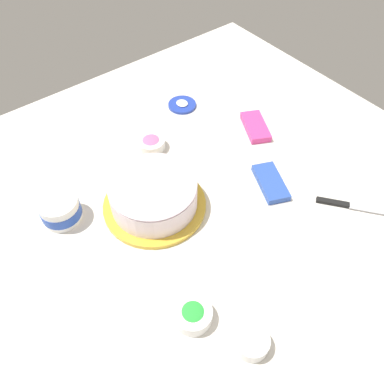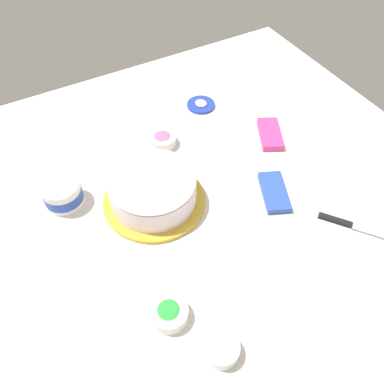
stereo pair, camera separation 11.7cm
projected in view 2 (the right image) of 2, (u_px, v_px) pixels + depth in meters
The scene contains 10 objects.
ground_plane at pixel (212, 198), 1.20m from camera, with size 1.54×1.54×0.00m, color silver.
frosted_cake at pixel (153, 190), 1.15m from camera, with size 0.31×0.31×0.11m.
frosting_tub at pixel (62, 193), 1.16m from camera, with size 0.12×0.12×0.08m.
frosting_tub_lid at pixel (201, 105), 1.48m from camera, with size 0.10×0.10×0.02m.
spreading_knife at pixel (352, 225), 1.13m from camera, with size 0.20×0.16×0.01m.
sprinkle_bowl_yellow at pixel (222, 349), 0.89m from camera, with size 0.08×0.08×0.04m.
sprinkle_bowl_pink at pixel (162, 139), 1.33m from camera, with size 0.09×0.09×0.04m.
sprinkle_bowl_green at pixel (169, 313), 0.94m from camera, with size 0.09×0.09×0.04m.
candy_box_lower at pixel (274, 192), 1.20m from camera, with size 0.15×0.07×0.02m, color #2D51B2.
candy_box_upper at pixel (270, 134), 1.37m from camera, with size 0.15×0.07×0.02m, color #E53D8E.
Camera 2 is at (0.63, -0.42, 0.93)m, focal length 36.89 mm.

